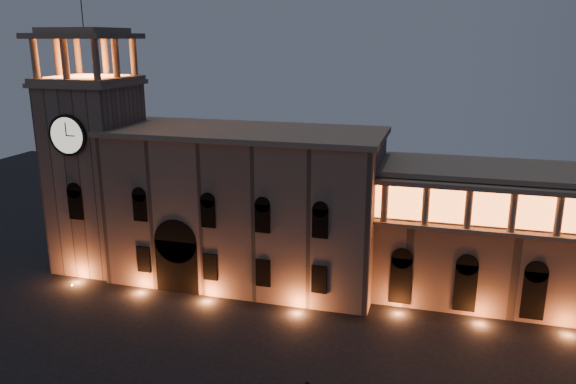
% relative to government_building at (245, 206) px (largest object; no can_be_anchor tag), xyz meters
% --- Properties ---
extents(government_building, '(30.80, 12.80, 17.60)m').
position_rel_government_building_xyz_m(government_building, '(0.00, 0.00, 0.00)').
color(government_building, '#7C6251').
rests_on(government_building, ground).
extents(clock_tower, '(9.80, 9.80, 32.40)m').
position_rel_government_building_xyz_m(clock_tower, '(-18.42, -0.95, 3.73)').
color(clock_tower, '#7C6251').
rests_on(clock_tower, ground).
extents(colonnade_wing, '(40.60, 11.50, 14.50)m').
position_rel_government_building_xyz_m(colonnade_wing, '(34.08, 1.99, -1.44)').
color(colonnade_wing, '#775D4C').
rests_on(colonnade_wing, ground).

